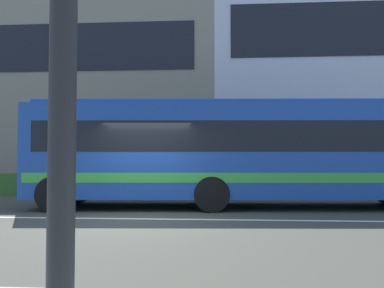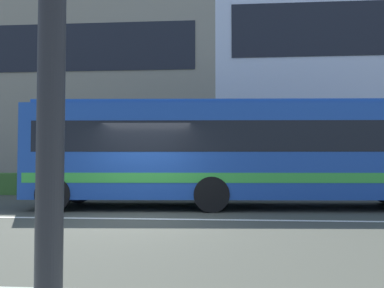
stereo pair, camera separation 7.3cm
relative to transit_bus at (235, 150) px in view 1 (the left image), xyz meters
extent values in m
plane|color=#3F4137|center=(-2.53, -2.54, -1.77)|extent=(160.00, 160.00, 0.00)
cube|color=silver|center=(-2.53, -2.54, -1.77)|extent=(60.00, 0.16, 0.01)
cube|color=#3C6A29|center=(-5.77, 3.90, -1.33)|extent=(13.31, 1.10, 0.88)
cube|color=gray|center=(-13.64, 11.65, 4.58)|extent=(25.85, 8.03, 12.69)
cube|color=#1B4295|center=(0.00, 0.00, -0.05)|extent=(12.57, 3.29, 2.74)
cube|color=black|center=(0.00, 0.00, 0.36)|extent=(11.83, 3.26, 0.88)
cube|color=green|center=(0.00, 0.00, -0.80)|extent=(12.32, 3.30, 0.28)
cube|color=#1E4994|center=(0.00, 0.00, 1.38)|extent=(12.05, 2.85, 0.12)
cylinder|color=black|center=(-0.85, 1.12, -1.27)|extent=(1.01, 0.34, 1.00)
cylinder|color=black|center=(-0.71, -1.22, -1.27)|extent=(1.01, 0.34, 1.00)
cylinder|color=black|center=(-5.28, 0.86, -1.27)|extent=(1.01, 0.34, 1.00)
cylinder|color=black|center=(-5.14, -1.48, -1.27)|extent=(1.01, 0.34, 1.00)
cylinder|color=black|center=(-1.31, -10.23, 0.40)|extent=(0.14, 0.14, 4.05)
camera|label=1|loc=(-0.51, -12.18, -0.28)|focal=36.52mm
camera|label=2|loc=(-0.44, -12.17, -0.28)|focal=36.52mm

